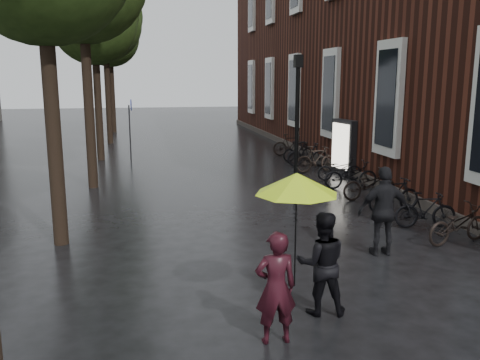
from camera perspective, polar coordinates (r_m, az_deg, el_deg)
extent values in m
cube|color=#38160F|center=(27.21, 17.60, 15.89)|extent=(10.00, 33.00, 12.00)
cube|color=silver|center=(16.80, 16.45, 8.78)|extent=(0.25, 1.60, 3.60)
cube|color=black|center=(16.75, 16.14, 8.79)|extent=(0.10, 1.20, 3.00)
cube|color=silver|center=(21.36, 10.21, 9.53)|extent=(0.25, 1.60, 3.60)
cube|color=black|center=(21.32, 9.95, 9.54)|extent=(0.10, 1.20, 3.00)
cube|color=silver|center=(26.08, 6.18, 9.96)|extent=(0.25, 1.60, 3.60)
cube|color=black|center=(26.05, 5.97, 9.96)|extent=(0.10, 1.20, 3.00)
cube|color=silver|center=(30.89, 3.39, 10.23)|extent=(0.25, 1.60, 3.60)
cube|color=black|center=(30.87, 3.20, 10.23)|extent=(0.10, 1.20, 3.00)
cube|color=silver|center=(35.75, 1.35, 10.41)|extent=(0.25, 1.60, 3.60)
cube|color=black|center=(35.73, 1.19, 10.41)|extent=(0.10, 1.20, 3.00)
cube|color=silver|center=(36.07, 1.39, 19.17)|extent=(0.25, 1.60, 3.60)
cube|color=black|center=(36.05, 1.23, 19.18)|extent=(0.10, 1.20, 3.00)
cube|color=#3F3833|center=(25.41, 7.03, 3.45)|extent=(0.40, 33.00, 0.30)
cylinder|color=black|center=(11.63, -20.12, 3.88)|extent=(0.32, 0.32, 4.51)
cylinder|color=black|center=(17.51, -16.57, 7.14)|extent=(0.32, 0.32, 4.95)
cylinder|color=black|center=(23.51, -15.59, 7.50)|extent=(0.32, 0.32, 4.40)
cylinder|color=black|center=(29.47, -14.57, 8.64)|extent=(0.32, 0.32, 4.79)
cylinder|color=black|center=(35.47, -14.11, 8.90)|extent=(0.32, 0.32, 4.57)
imported|color=#320E17|center=(7.16, 4.03, -11.96)|extent=(0.59, 0.39, 1.61)
imported|color=black|center=(8.07, 9.15, -9.20)|extent=(0.90, 0.75, 1.64)
cylinder|color=black|center=(7.46, 6.25, -6.24)|extent=(0.02, 0.02, 1.55)
cone|color=#CFFF1A|center=(7.26, 6.38, -0.39)|extent=(1.22, 1.22, 0.31)
cylinder|color=black|center=(7.23, 6.42, 1.13)|extent=(0.02, 0.02, 0.08)
imported|color=black|center=(10.91, 15.88, -3.39)|extent=(1.13, 0.55, 1.87)
imported|color=black|center=(12.34, 23.30, -4.56)|extent=(1.78, 0.96, 0.89)
imported|color=black|center=(13.27, 20.12, -3.19)|extent=(1.56, 0.69, 0.91)
imported|color=black|center=(14.62, 16.90, -1.57)|extent=(1.63, 0.62, 0.96)
imported|color=black|center=(15.88, 14.33, -0.46)|extent=(1.84, 0.82, 0.94)
imported|color=black|center=(17.26, 12.32, 0.58)|extent=(1.83, 0.75, 0.94)
imported|color=black|center=(18.62, 11.10, 1.24)|extent=(1.64, 0.74, 0.84)
imported|color=black|center=(20.01, 8.57, 2.34)|extent=(1.79, 0.66, 1.05)
imported|color=black|center=(21.31, 7.59, 2.89)|extent=(1.73, 0.59, 1.02)
imported|color=black|center=(22.54, 6.58, 3.23)|extent=(1.57, 0.72, 0.91)
imported|color=black|center=(24.19, 5.73, 3.95)|extent=(1.76, 0.65, 1.03)
cube|color=black|center=(19.66, 11.62, 3.61)|extent=(0.29, 1.39, 2.09)
cube|color=white|center=(19.60, 11.21, 3.75)|extent=(0.04, 1.16, 1.71)
cylinder|color=black|center=(14.61, 6.38, 4.89)|extent=(0.12, 0.12, 3.99)
cube|color=black|center=(14.53, 6.56, 13.13)|extent=(0.22, 0.22, 0.35)
sphere|color=#FFE5B2|center=(14.53, 6.56, 13.13)|extent=(0.18, 0.18, 0.18)
cylinder|color=#262628|center=(22.80, -12.25, 5.12)|extent=(0.06, 0.06, 2.48)
cylinder|color=#0D1C98|center=(22.70, -12.13, 8.24)|extent=(0.03, 0.50, 0.50)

